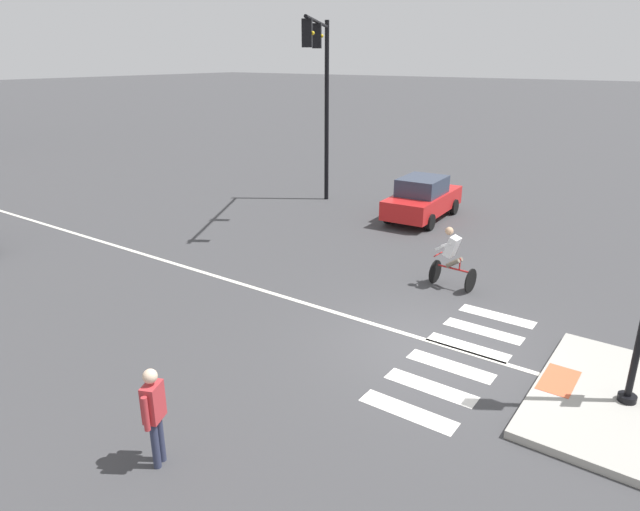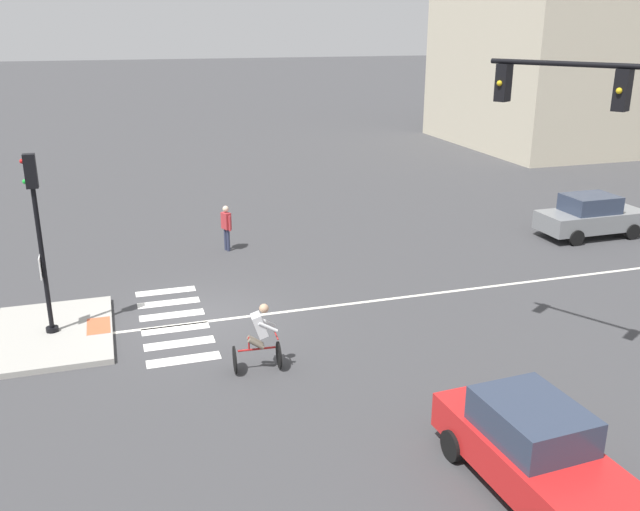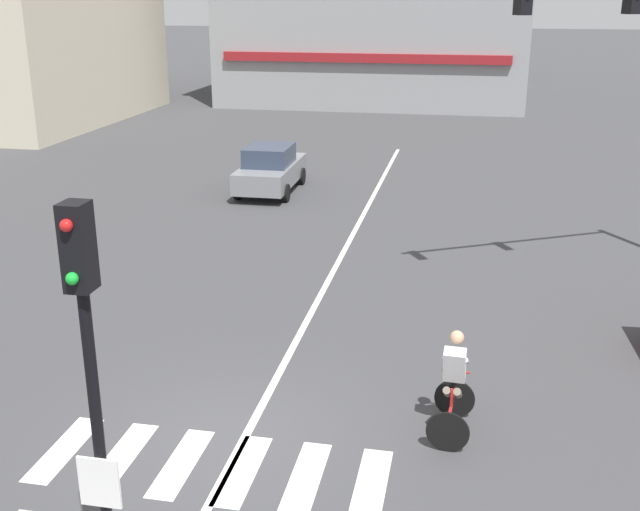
# 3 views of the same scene
# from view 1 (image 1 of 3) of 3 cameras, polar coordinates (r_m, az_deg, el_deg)

# --- Properties ---
(ground_plane) EXTENTS (300.00, 300.00, 0.00)m
(ground_plane) POSITION_cam_1_polar(r_m,az_deg,el_deg) (12.50, 10.94, -9.14)
(ground_plane) COLOR #3D3D3F
(traffic_island) EXTENTS (4.21, 3.01, 0.15)m
(traffic_island) POSITION_cam_1_polar(r_m,az_deg,el_deg) (11.70, 28.77, -13.19)
(traffic_island) COLOR #A3A099
(traffic_island) RESTS_ON ground
(tactile_pad_front) EXTENTS (1.10, 0.60, 0.01)m
(tactile_pad_front) POSITION_cam_1_polar(r_m,az_deg,el_deg) (11.76, 23.22, -11.62)
(tactile_pad_front) COLOR #DB5B38
(tactile_pad_front) RESTS_ON traffic_island
(crosswalk_stripe_a) EXTENTS (0.44, 1.80, 0.01)m
(crosswalk_stripe_a) POSITION_cam_1_polar(r_m,az_deg,el_deg) (10.40, 8.97, -15.47)
(crosswalk_stripe_a) COLOR silver
(crosswalk_stripe_a) RESTS_ON ground
(crosswalk_stripe_b) EXTENTS (0.44, 1.80, 0.01)m
(crosswalk_stripe_b) POSITION_cam_1_polar(r_m,az_deg,el_deg) (11.12, 11.24, -13.06)
(crosswalk_stripe_b) COLOR silver
(crosswalk_stripe_b) RESTS_ON ground
(crosswalk_stripe_c) EXTENTS (0.44, 1.80, 0.01)m
(crosswalk_stripe_c) POSITION_cam_1_polar(r_m,az_deg,el_deg) (11.88, 13.18, -10.94)
(crosswalk_stripe_c) COLOR silver
(crosswalk_stripe_c) RESTS_ON ground
(crosswalk_stripe_d) EXTENTS (0.44, 1.80, 0.01)m
(crosswalk_stripe_d) POSITION_cam_1_polar(r_m,az_deg,el_deg) (12.65, 14.87, -9.06)
(crosswalk_stripe_d) COLOR silver
(crosswalk_stripe_d) RESTS_ON ground
(crosswalk_stripe_e) EXTENTS (0.44, 1.80, 0.01)m
(crosswalk_stripe_e) POSITION_cam_1_polar(r_m,az_deg,el_deg) (13.45, 16.34, -7.40)
(crosswalk_stripe_e) COLOR silver
(crosswalk_stripe_e) RESTS_ON ground
(crosswalk_stripe_f) EXTENTS (0.44, 1.80, 0.01)m
(crosswalk_stripe_f) POSITION_cam_1_polar(r_m,az_deg,el_deg) (14.27, 17.64, -5.92)
(crosswalk_stripe_f) COLOR silver
(crosswalk_stripe_f) RESTS_ON ground
(lane_centre_line) EXTENTS (0.14, 28.00, 0.01)m
(lane_centre_line) POSITION_cam_1_polar(r_m,az_deg,el_deg) (18.64, -17.68, 0.16)
(lane_centre_line) COLOR silver
(lane_centre_line) RESTS_ON ground
(traffic_light_mast) EXTENTS (5.72, 3.27, 7.29)m
(traffic_light_mast) POSITION_cam_1_polar(r_m,az_deg,el_deg) (22.03, 0.18, 17.52)
(traffic_light_mast) COLOR black
(traffic_light_mast) RESTS_ON ground
(car_red_cross_right) EXTENTS (4.19, 2.03, 1.64)m
(car_red_cross_right) POSITION_cam_1_polar(r_m,az_deg,el_deg) (21.79, 10.44, 5.77)
(car_red_cross_right) COLOR red
(car_red_cross_right) RESTS_ON ground
(cyclist) EXTENTS (0.73, 1.13, 1.68)m
(cyclist) POSITION_cam_1_polar(r_m,az_deg,el_deg) (15.37, 13.33, -0.13)
(cyclist) COLOR black
(cyclist) RESTS_ON ground
(pedestrian_at_curb_left) EXTENTS (0.51, 0.35, 1.67)m
(pedestrian_at_curb_left) POSITION_cam_1_polar(r_m,az_deg,el_deg) (8.98, -16.61, -14.88)
(pedestrian_at_curb_left) COLOR #2D334C
(pedestrian_at_curb_left) RESTS_ON ground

